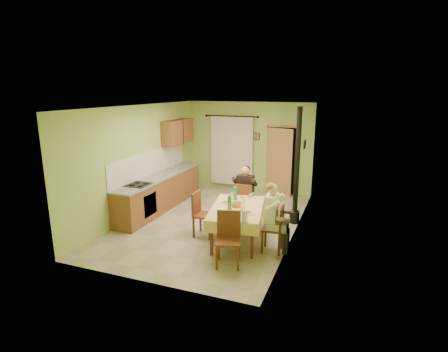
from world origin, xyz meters
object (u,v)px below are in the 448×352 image
at_px(man_far, 245,188).
at_px(man_right, 273,210).
at_px(chair_far, 244,211).
at_px(chair_near, 228,250).
at_px(stove_flue, 296,182).
at_px(dining_table, 237,224).
at_px(chair_right, 273,238).
at_px(chair_left, 204,223).

height_order(man_far, man_right, same).
height_order(chair_far, chair_near, chair_far).
bearing_deg(man_right, chair_near, 140.38).
xyz_separation_m(man_far, stove_flue, (1.15, 0.40, 0.15)).
distance_m(dining_table, chair_right, 0.87).
distance_m(man_far, stove_flue, 1.23).
distance_m(chair_far, chair_near, 2.16).
relative_size(man_far, stove_flue, 0.50).
bearing_deg(chair_left, man_far, 150.10).
xyz_separation_m(dining_table, stove_flue, (0.98, 1.48, 0.64)).
xyz_separation_m(dining_table, chair_near, (0.19, -1.06, -0.09)).
distance_m(chair_far, chair_left, 1.22).
bearing_deg(man_far, chair_right, -53.83).
height_order(chair_right, man_far, man_far).
bearing_deg(chair_far, chair_left, -120.91).
distance_m(chair_left, man_right, 1.71).
distance_m(dining_table, stove_flue, 1.89).
distance_m(chair_near, man_right, 1.21).
height_order(chair_near, chair_left, chair_near).
xyz_separation_m(chair_right, man_right, (-0.01, -0.00, 0.59)).
relative_size(chair_left, stove_flue, 0.36).
bearing_deg(man_right, chair_far, 34.83).
bearing_deg(chair_left, dining_table, 88.39).
relative_size(chair_far, stove_flue, 0.36).
bearing_deg(chair_near, stove_flue, -123.58).
height_order(dining_table, chair_near, chair_near).
distance_m(man_far, man_right, 1.64).
relative_size(chair_near, stove_flue, 0.36).
bearing_deg(man_right, chair_left, 79.13).
xyz_separation_m(chair_far, chair_left, (-0.60, -1.06, -0.00)).
relative_size(man_far, man_right, 1.00).
distance_m(chair_far, stove_flue, 1.43).
xyz_separation_m(chair_near, chair_left, (-0.96, 1.07, -0.00)).
xyz_separation_m(chair_left, stove_flue, (1.75, 1.47, 0.73)).
bearing_deg(man_far, chair_left, -120.54).
relative_size(chair_right, stove_flue, 0.34).
relative_size(dining_table, chair_right, 2.04).
bearing_deg(dining_table, stove_flue, 45.52).
bearing_deg(man_far, stove_flue, 17.50).
height_order(man_far, stove_flue, stove_flue).
height_order(chair_left, man_right, man_right).
relative_size(chair_far, man_far, 0.73).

